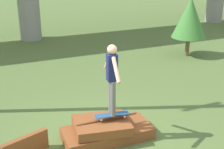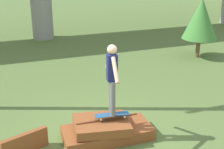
% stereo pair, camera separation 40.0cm
% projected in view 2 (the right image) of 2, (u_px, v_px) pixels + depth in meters
% --- Properties ---
extents(ground_plane, '(80.00, 80.00, 0.00)m').
position_uv_depth(ground_plane, '(107.00, 138.00, 7.55)').
color(ground_plane, '#567038').
extents(scrap_pile, '(2.15, 1.15, 0.55)m').
position_uv_depth(scrap_pile, '(105.00, 130.00, 7.46)').
color(scrap_pile, brown).
rests_on(scrap_pile, ground_plane).
extents(scrap_plank_loose, '(1.05, 0.48, 0.48)m').
position_uv_depth(scrap_plank_loose, '(25.00, 143.00, 6.90)').
color(scrap_plank_loose, brown).
rests_on(scrap_plank_loose, ground_plane).
extents(skateboard, '(0.83, 0.30, 0.09)m').
position_uv_depth(skateboard, '(112.00, 115.00, 7.34)').
color(skateboard, '#23517F').
rests_on(skateboard, scrap_pile).
extents(skater, '(0.24, 1.11, 1.69)m').
position_uv_depth(skater, '(112.00, 75.00, 6.99)').
color(skater, slate).
rests_on(skater, skateboard).
extents(tree_behind_left, '(1.47, 1.47, 2.52)m').
position_uv_depth(tree_behind_left, '(201.00, 19.00, 13.04)').
color(tree_behind_left, brown).
rests_on(tree_behind_left, ground_plane).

